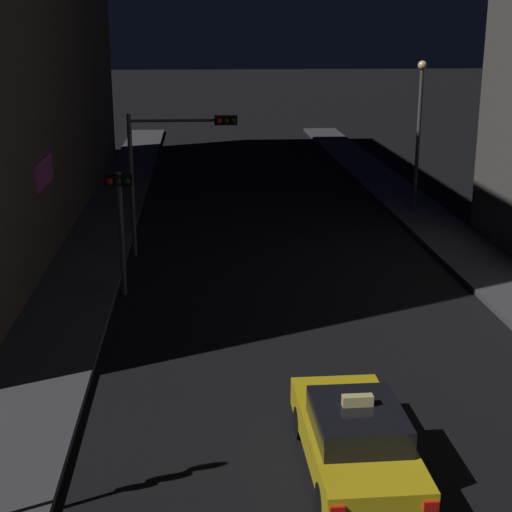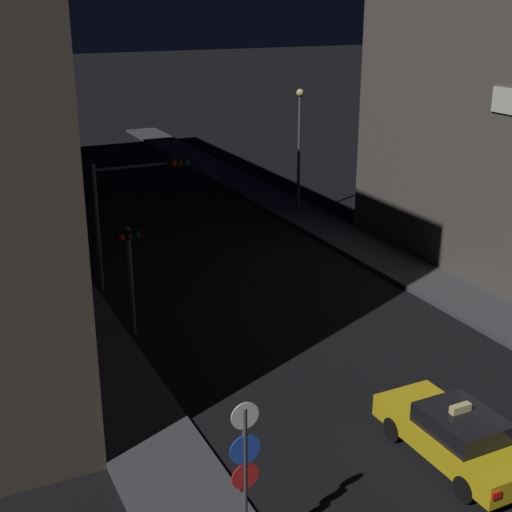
% 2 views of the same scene
% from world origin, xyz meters
% --- Properties ---
extents(sidewalk_left, '(2.53, 59.11, 0.18)m').
position_xyz_m(sidewalk_left, '(-6.82, 27.56, 0.09)').
color(sidewalk_left, '#424247').
rests_on(sidewalk_left, ground_plane).
extents(sidewalk_right, '(2.53, 59.11, 0.18)m').
position_xyz_m(sidewalk_right, '(6.82, 27.56, 0.09)').
color(sidewalk_right, '#424247').
rests_on(sidewalk_right, ground_plane).
extents(taxi, '(1.87, 4.47, 1.62)m').
position_xyz_m(taxi, '(-0.15, 7.81, 0.74)').
color(taxi, yellow).
rests_on(taxi, ground_plane).
extents(traffic_light_overhead, '(3.85, 0.42, 5.10)m').
position_xyz_m(traffic_light_overhead, '(-3.85, 22.57, 3.70)').
color(traffic_light_overhead, '#47474C').
rests_on(traffic_light_overhead, ground_plane).
extents(traffic_light_left_kerb, '(0.80, 0.42, 3.86)m').
position_xyz_m(traffic_light_left_kerb, '(-5.30, 18.20, 2.76)').
color(traffic_light_left_kerb, '#47474C').
rests_on(traffic_light_left_kerb, ground_plane).
extents(sign_pole_left, '(0.63, 0.10, 3.77)m').
position_xyz_m(sign_pole_left, '(-6.44, 6.63, 2.44)').
color(sign_pole_left, '#47474C').
rests_on(sign_pole_left, sidewalk_left).
extents(street_lamp_far_block, '(0.40, 0.40, 6.45)m').
position_xyz_m(street_lamp_far_block, '(6.63, 28.33, 4.12)').
color(street_lamp_far_block, '#47474C').
rests_on(street_lamp_far_block, sidewalk_right).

